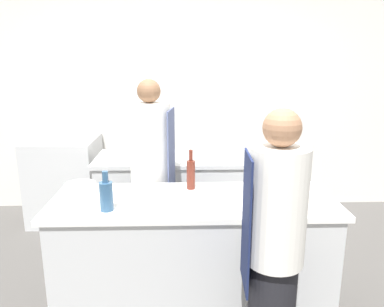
{
  "coord_description": "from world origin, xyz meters",
  "views": [
    {
      "loc": [
        -0.08,
        -2.55,
        1.88
      ],
      "look_at": [
        0.0,
        0.35,
        1.14
      ],
      "focal_mm": 35.0,
      "sensor_mm": 36.0,
      "label": 1
    }
  ],
  "objects_px": {
    "bottle_olive_oil": "(106,195)",
    "bowl_mixing_large": "(287,203)",
    "cup": "(169,198)",
    "chef_at_stove": "(152,177)",
    "chef_at_prep_near": "(274,250)",
    "bottle_vinegar": "(137,184)",
    "bowl_prep_small": "(80,189)",
    "stockpot": "(151,149)",
    "oven_range": "(66,179)",
    "bottle_wine": "(191,173)"
  },
  "relations": [
    {
      "from": "bowl_prep_small",
      "to": "bottle_wine",
      "type": "bearing_deg",
      "value": 6.82
    },
    {
      "from": "bowl_prep_small",
      "to": "bottle_olive_oil",
      "type": "bearing_deg",
      "value": -50.6
    },
    {
      "from": "bowl_mixing_large",
      "to": "bottle_olive_oil",
      "type": "bearing_deg",
      "value": 179.56
    },
    {
      "from": "bowl_mixing_large",
      "to": "cup",
      "type": "bearing_deg",
      "value": 171.05
    },
    {
      "from": "cup",
      "to": "stockpot",
      "type": "height_order",
      "value": "stockpot"
    },
    {
      "from": "chef_at_prep_near",
      "to": "bottle_vinegar",
      "type": "height_order",
      "value": "chef_at_prep_near"
    },
    {
      "from": "oven_range",
      "to": "stockpot",
      "type": "distance_m",
      "value": 1.27
    },
    {
      "from": "oven_range",
      "to": "bowl_prep_small",
      "type": "xyz_separation_m",
      "value": [
        0.62,
        -1.59,
        0.44
      ]
    },
    {
      "from": "cup",
      "to": "chef_at_stove",
      "type": "bearing_deg",
      "value": 104.0
    },
    {
      "from": "bottle_olive_oil",
      "to": "cup",
      "type": "height_order",
      "value": "bottle_olive_oil"
    },
    {
      "from": "chef_at_prep_near",
      "to": "stockpot",
      "type": "distance_m",
      "value": 2.03
    },
    {
      "from": "bottle_olive_oil",
      "to": "bowl_mixing_large",
      "type": "height_order",
      "value": "bottle_olive_oil"
    },
    {
      "from": "bottle_wine",
      "to": "bowl_prep_small",
      "type": "xyz_separation_m",
      "value": [
        -0.83,
        -0.1,
        -0.08
      ]
    },
    {
      "from": "bottle_wine",
      "to": "bowl_mixing_large",
      "type": "height_order",
      "value": "bottle_wine"
    },
    {
      "from": "chef_at_stove",
      "to": "cup",
      "type": "height_order",
      "value": "chef_at_stove"
    },
    {
      "from": "bowl_mixing_large",
      "to": "stockpot",
      "type": "xyz_separation_m",
      "value": [
        -1.02,
        1.41,
        0.04
      ]
    },
    {
      "from": "bottle_wine",
      "to": "bowl_mixing_large",
      "type": "xyz_separation_m",
      "value": [
        0.64,
        -0.42,
        -0.08
      ]
    },
    {
      "from": "chef_at_stove",
      "to": "stockpot",
      "type": "xyz_separation_m",
      "value": [
        -0.04,
        0.58,
        0.12
      ]
    },
    {
      "from": "stockpot",
      "to": "bottle_olive_oil",
      "type": "bearing_deg",
      "value": -97.79
    },
    {
      "from": "chef_at_stove",
      "to": "bowl_prep_small",
      "type": "bearing_deg",
      "value": -36.02
    },
    {
      "from": "chef_at_stove",
      "to": "oven_range",
      "type": "bearing_deg",
      "value": -126.33
    },
    {
      "from": "bottle_vinegar",
      "to": "bowl_mixing_large",
      "type": "relative_size",
      "value": 1.71
    },
    {
      "from": "bottle_vinegar",
      "to": "bottle_wine",
      "type": "distance_m",
      "value": 0.44
    },
    {
      "from": "bowl_mixing_large",
      "to": "cup",
      "type": "relative_size",
      "value": 1.98
    },
    {
      "from": "oven_range",
      "to": "chef_at_prep_near",
      "type": "bearing_deg",
      "value": -51.03
    },
    {
      "from": "bottle_olive_oil",
      "to": "bottle_vinegar",
      "type": "bearing_deg",
      "value": 51.21
    },
    {
      "from": "bottle_olive_oil",
      "to": "bottle_wine",
      "type": "xyz_separation_m",
      "value": [
        0.57,
        0.41,
        0.02
      ]
    },
    {
      "from": "chef_at_prep_near",
      "to": "chef_at_stove",
      "type": "xyz_separation_m",
      "value": [
        -0.79,
        1.27,
        0.04
      ]
    },
    {
      "from": "stockpot",
      "to": "chef_at_stove",
      "type": "bearing_deg",
      "value": -85.82
    },
    {
      "from": "stockpot",
      "to": "bottle_wine",
      "type": "bearing_deg",
      "value": -68.95
    },
    {
      "from": "chef_at_stove",
      "to": "bowl_mixing_large",
      "type": "height_order",
      "value": "chef_at_stove"
    },
    {
      "from": "cup",
      "to": "bowl_mixing_large",
      "type": "bearing_deg",
      "value": -8.95
    },
    {
      "from": "bowl_prep_small",
      "to": "stockpot",
      "type": "height_order",
      "value": "stockpot"
    },
    {
      "from": "bottle_olive_oil",
      "to": "chef_at_prep_near",
      "type": "bearing_deg",
      "value": -23.46
    },
    {
      "from": "bottle_vinegar",
      "to": "cup",
      "type": "xyz_separation_m",
      "value": [
        0.23,
        -0.11,
        -0.07
      ]
    },
    {
      "from": "bottle_wine",
      "to": "bowl_mixing_large",
      "type": "bearing_deg",
      "value": -33.56
    },
    {
      "from": "oven_range",
      "to": "bottle_vinegar",
      "type": "relative_size",
      "value": 3.53
    },
    {
      "from": "bottle_wine",
      "to": "cup",
      "type": "bearing_deg",
      "value": -118.77
    },
    {
      "from": "oven_range",
      "to": "bottle_wine",
      "type": "distance_m",
      "value": 2.14
    },
    {
      "from": "cup",
      "to": "stockpot",
      "type": "relative_size",
      "value": 0.29
    },
    {
      "from": "bottle_olive_oil",
      "to": "stockpot",
      "type": "height_order",
      "value": "bottle_olive_oil"
    },
    {
      "from": "bottle_olive_oil",
      "to": "bowl_mixing_large",
      "type": "xyz_separation_m",
      "value": [
        1.21,
        -0.01,
        -0.06
      ]
    },
    {
      "from": "chef_at_prep_near",
      "to": "chef_at_stove",
      "type": "bearing_deg",
      "value": 34.82
    },
    {
      "from": "chef_at_prep_near",
      "to": "bottle_olive_oil",
      "type": "xyz_separation_m",
      "value": [
        -1.03,
        0.44,
        0.18
      ]
    },
    {
      "from": "bottle_vinegar",
      "to": "cup",
      "type": "bearing_deg",
      "value": -24.51
    },
    {
      "from": "chef_at_stove",
      "to": "bottle_olive_oil",
      "type": "xyz_separation_m",
      "value": [
        -0.23,
        -0.83,
        0.14
      ]
    },
    {
      "from": "oven_range",
      "to": "bowl_mixing_large",
      "type": "xyz_separation_m",
      "value": [
        2.08,
        -1.91,
        0.44
      ]
    },
    {
      "from": "chef_at_stove",
      "to": "bowl_mixing_large",
      "type": "relative_size",
      "value": 10.6
    },
    {
      "from": "oven_range",
      "to": "bottle_vinegar",
      "type": "bearing_deg",
      "value": -57.94
    },
    {
      "from": "chef_at_prep_near",
      "to": "cup",
      "type": "bearing_deg",
      "value": 50.48
    }
  ]
}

